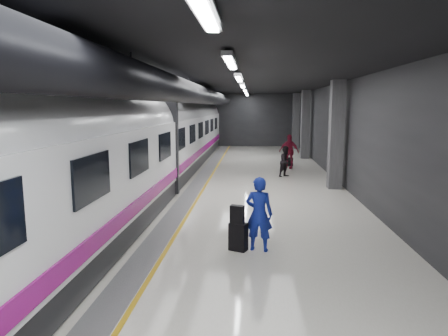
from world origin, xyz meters
name	(u,v)px	position (x,y,z in m)	size (l,w,h in m)	color
ground	(224,197)	(0.00, 0.00, 0.00)	(40.00, 40.00, 0.00)	white
platform_hall	(218,104)	(-0.29, 0.96, 3.54)	(10.02, 40.02, 4.51)	black
train	(139,142)	(-3.25, 0.00, 2.07)	(3.05, 38.00, 4.05)	black
traveler_main	(259,214)	(1.26, -5.65, 0.90)	(0.66, 0.43, 1.80)	#171EB1
suitcase_main	(238,237)	(0.78, -5.69, 0.34)	(0.41, 0.26, 0.68)	black
shoulder_bag	(237,214)	(0.75, -5.72, 0.90)	(0.33, 0.17, 0.44)	black
traveler_far_a	(286,161)	(2.73, 4.68, 0.76)	(0.74, 0.57, 1.51)	black
traveler_far_b	(289,151)	(3.11, 7.48, 0.95)	(1.11, 0.46, 1.90)	maroon
suitcase_far	(290,162)	(3.24, 8.32, 0.25)	(0.34, 0.22, 0.50)	black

